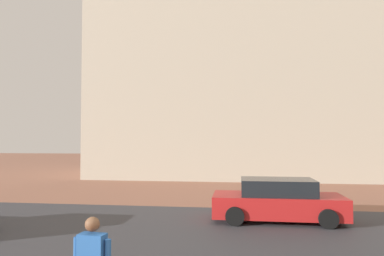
{
  "coord_description": "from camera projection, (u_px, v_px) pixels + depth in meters",
  "views": [
    {
      "loc": [
        1.5,
        -3.83,
        2.87
      ],
      "look_at": [
        -0.2,
        9.03,
        3.34
      ],
      "focal_mm": 32.66,
      "sensor_mm": 36.0,
      "label": 1
    }
  ],
  "objects": [
    {
      "name": "ground_plane",
      "position": [
        200.0,
        213.0,
        13.8
      ],
      "size": [
        120.0,
        120.0,
        0.0
      ],
      "primitive_type": "plane",
      "color": "#93604C"
    },
    {
      "name": "street_asphalt_strip",
      "position": [
        191.0,
        230.0,
        11.21
      ],
      "size": [
        120.0,
        7.59,
        0.0
      ],
      "primitive_type": "cube",
      "color": "#38383D",
      "rests_on": "ground_plane"
    },
    {
      "name": "landmark_building",
      "position": [
        254.0,
        44.0,
        29.28
      ],
      "size": [
        26.67,
        10.79,
        32.91
      ],
      "color": "#B2A893",
      "rests_on": "ground_plane"
    },
    {
      "name": "car_red",
      "position": [
        277.0,
        201.0,
        12.51
      ],
      "size": [
        4.58,
        2.1,
        1.49
      ],
      "color": "red",
      "rests_on": "ground_plane"
    }
  ]
}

